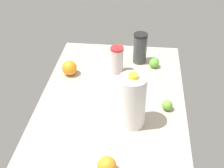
# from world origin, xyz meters

# --- Properties ---
(countertop) EXTENTS (1.20, 0.76, 0.03)m
(countertop) POSITION_xyz_m (0.00, 0.00, 0.01)
(countertop) COLOR #B4A594
(countertop) RESTS_ON ground
(milk_jug) EXTENTS (0.13, 0.13, 0.28)m
(milk_jug) POSITION_xyz_m (-0.17, -0.11, 0.16)
(milk_jug) COLOR white
(milk_jug) RESTS_ON countertop
(shaker_bottle) EXTENTS (0.08, 0.08, 0.19)m
(shaker_bottle) POSITION_xyz_m (0.40, -0.13, 0.13)
(shaker_bottle) COLOR #3A3F41
(shaker_bottle) RESTS_ON countertop
(tumbler_cup) EXTENTS (0.08, 0.08, 0.16)m
(tumbler_cup) POSITION_xyz_m (0.27, -0.00, 0.11)
(tumbler_cup) COLOR silver
(tumbler_cup) RESTS_ON countertop
(lime_far_back) EXTENTS (0.06, 0.06, 0.06)m
(lime_far_back) POSITION_xyz_m (0.35, -0.22, 0.06)
(lime_far_back) COLOR #60BB35
(lime_far_back) RESTS_ON countertop
(lime_by_jug) EXTENTS (0.05, 0.05, 0.05)m
(lime_by_jug) POSITION_xyz_m (-0.05, -0.28, 0.06)
(lime_by_jug) COLOR #6DAD38
(lime_by_jug) RESTS_ON countertop
(orange_loose) EXTENTS (0.08, 0.08, 0.08)m
(orange_loose) POSITION_xyz_m (-0.47, -0.03, 0.07)
(orange_loose) COLOR orange
(orange_loose) RESTS_ON countertop
(orange_near_front) EXTENTS (0.09, 0.09, 0.09)m
(orange_near_front) POSITION_xyz_m (0.21, 0.27, 0.07)
(orange_near_front) COLOR orange
(orange_near_front) RESTS_ON countertop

